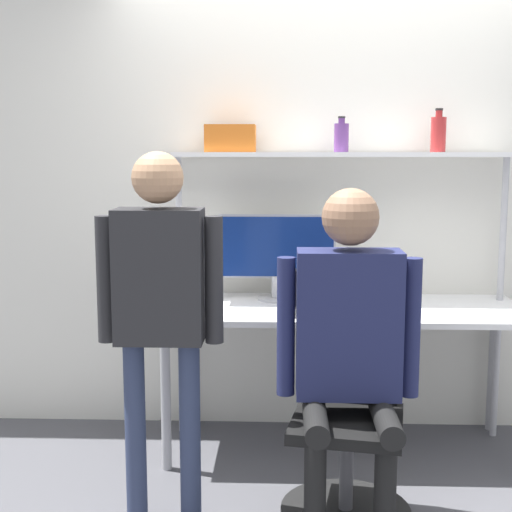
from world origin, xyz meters
The scene contains 13 objects.
ground_plane centered at (0.00, 0.00, 0.00)m, with size 12.00×12.00×0.00m, color #4C4C51.
wall_back centered at (0.00, 0.76, 1.35)m, with size 8.00×0.06×2.70m.
desk centered at (0.00, 0.37, 0.70)m, with size 1.89×0.71×0.78m.
shelf_unit centered at (0.00, 0.57, 1.37)m, with size 1.80×0.28×1.58m.
monitor centered at (-0.34, 0.55, 1.04)m, with size 0.64×0.21×0.47m.
laptop centered at (-0.11, 0.24, 0.84)m, with size 0.34×0.21×0.21m.
cell_phone centered at (0.14, 0.18, 0.78)m, with size 0.07×0.15×0.01m.
office_chair centered at (-0.03, -0.36, 0.28)m, with size 0.56×0.56×0.92m.
person_seated centered at (-0.03, -0.40, 0.85)m, with size 0.60×0.48×1.43m.
person_standing centered at (-0.82, -0.39, 1.00)m, with size 0.53×0.21×1.58m.
bottle_purple centered at (0.00, 0.57, 1.66)m, with size 0.08×0.08×0.19m.
bottle_red centered at (0.51, 0.57, 1.67)m, with size 0.08×0.08×0.23m.
storage_box centered at (-0.59, 0.57, 1.65)m, with size 0.27×0.18×0.15m.
Camera 1 is at (-0.31, -3.29, 1.58)m, focal length 50.00 mm.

